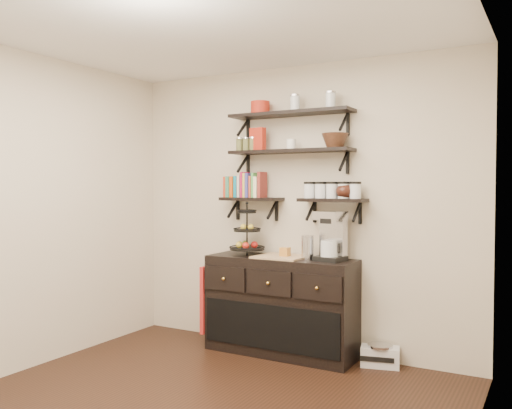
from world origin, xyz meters
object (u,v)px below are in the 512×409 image
object	(u,v)px
fruit_stand	(247,237)
coffee_maker	(331,237)
sideboard	(281,305)
radio	(380,356)

from	to	relation	value
fruit_stand	coffee_maker	xyz separation A→B (m)	(0.84, 0.03, 0.04)
sideboard	coffee_maker	xyz separation A→B (m)	(0.49, 0.03, 0.66)
sideboard	coffee_maker	world-z (taller)	coffee_maker
sideboard	radio	size ratio (longest dim) A/B	3.96
coffee_maker	radio	xyz separation A→B (m)	(0.43, 0.06, -1.01)
radio	sideboard	bearing A→B (deg)	172.00
sideboard	radio	distance (m)	0.98
sideboard	radio	bearing A→B (deg)	5.91
fruit_stand	coffee_maker	world-z (taller)	fruit_stand
coffee_maker	radio	world-z (taller)	coffee_maker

